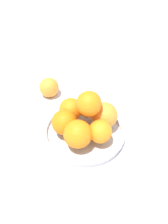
% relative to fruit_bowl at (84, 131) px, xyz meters
% --- Properties ---
extents(ground_plane, '(4.00, 4.00, 0.00)m').
position_rel_fruit_bowl_xyz_m(ground_plane, '(0.00, 0.00, -0.01)').
color(ground_plane, silver).
extents(fruit_bowl, '(0.25, 0.25, 0.03)m').
position_rel_fruit_bowl_xyz_m(fruit_bowl, '(0.00, 0.00, 0.00)').
color(fruit_bowl, silver).
rests_on(fruit_bowl, ground_plane).
extents(orange_pile, '(0.19, 0.19, 0.13)m').
position_rel_fruit_bowl_xyz_m(orange_pile, '(-0.00, 0.00, 0.06)').
color(orange_pile, orange).
rests_on(orange_pile, fruit_bowl).
extents(stray_orange, '(0.07, 0.07, 0.07)m').
position_rel_fruit_bowl_xyz_m(stray_orange, '(-0.09, -0.21, 0.02)').
color(stray_orange, orange).
rests_on(stray_orange, ground_plane).
extents(napkin_folded, '(0.18, 0.18, 0.01)m').
position_rel_fruit_bowl_xyz_m(napkin_folded, '(-0.27, -0.04, -0.01)').
color(napkin_folded, silver).
rests_on(napkin_folded, ground_plane).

